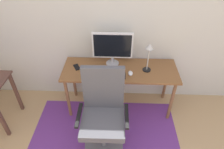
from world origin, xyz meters
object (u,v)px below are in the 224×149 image
object	(u,v)px
desk	(120,74)
computer_mouse	(130,73)
keyboard	(109,75)
office_chair	(103,118)
desk_lamp	(149,52)
coffee_cup	(88,71)
cell_phone	(77,67)
monitor	(113,47)

from	to	relation	value
desk	computer_mouse	size ratio (longest dim) A/B	15.02
keyboard	office_chair	distance (m)	0.56
desk	desk_lamp	size ratio (longest dim) A/B	3.94
coffee_cup	desk_lamp	xyz separation A→B (m)	(0.77, 0.12, 0.23)
computer_mouse	coffee_cup	distance (m)	0.55
coffee_cup	cell_phone	size ratio (longest dim) A/B	0.65
cell_phone	office_chair	world-z (taller)	office_chair
desk	desk_lamp	world-z (taller)	desk_lamp
office_chair	coffee_cup	bearing A→B (deg)	112.79
desk_lamp	keyboard	bearing A→B (deg)	-163.91
desk	coffee_cup	xyz separation A→B (m)	(-0.41, -0.13, 0.12)
computer_mouse	monitor	bearing A→B (deg)	135.45
desk	coffee_cup	bearing A→B (deg)	-162.84
desk	office_chair	distance (m)	0.70
computer_mouse	office_chair	world-z (taller)	office_chair
keyboard	desk_lamp	size ratio (longest dim) A/B	1.08
cell_phone	office_chair	xyz separation A→B (m)	(0.41, -0.67, -0.24)
keyboard	office_chair	world-z (taller)	office_chair
office_chair	keyboard	bearing A→B (deg)	84.59
monitor	desk_lamp	bearing A→B (deg)	-16.72
office_chair	cell_phone	bearing A→B (deg)	120.78
desk_lamp	computer_mouse	bearing A→B (deg)	-155.85
monitor	computer_mouse	world-z (taller)	monitor
keyboard	desk_lamp	bearing A→B (deg)	16.09
cell_phone	desk_lamp	world-z (taller)	desk_lamp
coffee_cup	office_chair	world-z (taller)	office_chair
cell_phone	keyboard	bearing A→B (deg)	-48.47
desk_lamp	office_chair	world-z (taller)	same
cell_phone	office_chair	bearing A→B (deg)	-86.34
coffee_cup	cell_phone	xyz separation A→B (m)	(-0.18, 0.15, -0.04)
desk	office_chair	size ratio (longest dim) A/B	1.40
desk	desk_lamp	bearing A→B (deg)	-1.03
coffee_cup	computer_mouse	bearing A→B (deg)	2.20
desk	cell_phone	size ratio (longest dim) A/B	11.16
desk	coffee_cup	distance (m)	0.45
computer_mouse	desk	bearing A→B (deg)	142.03
desk	keyboard	bearing A→B (deg)	-133.46
desk_lamp	office_chair	xyz separation A→B (m)	(-0.55, -0.65, -0.51)
monitor	desk_lamp	world-z (taller)	monitor
desk	computer_mouse	distance (m)	0.20
computer_mouse	cell_phone	distance (m)	0.74
keyboard	cell_phone	bearing A→B (deg)	159.21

